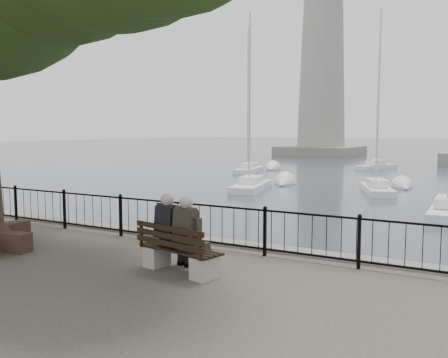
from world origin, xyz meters
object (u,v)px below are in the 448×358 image
Objects in this scene: person_right at (192,238)px; person_left at (173,234)px; lighthouse at (322,59)px; bench at (178,256)px.

person_left is at bearing 168.70° from person_right.
person_right is 0.05× the size of lighthouse.
person_right reaches higher than bench.
bench is 1.24× the size of person_right.
person_right is at bearing 9.77° from bench.
person_left is 0.05× the size of lighthouse.
bench is 65.25m from lighthouse.
bench is at bearing -73.57° from lighthouse.
person_left is at bearing 145.85° from bench.
person_left is 64.98m from lighthouse.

